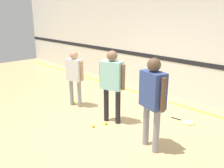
{
  "coord_description": "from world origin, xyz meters",
  "views": [
    {
      "loc": [
        3.62,
        -3.2,
        2.32
      ],
      "look_at": [
        0.03,
        0.24,
        0.85
      ],
      "focal_mm": 40.0,
      "sensor_mm": 36.0,
      "label": 1
    }
  ],
  "objects_px": {
    "person_student_left": "(75,73)",
    "tennis_ball_by_spare_racket": "(163,108)",
    "tennis_ball_near_instructor": "(106,123)",
    "tennis_ball_stray_left": "(74,103)",
    "person_instructor": "(112,79)",
    "person_student_right": "(153,94)",
    "racket_spare_on_floor": "(158,110)",
    "tennis_ball_stray_right": "(93,126)",
    "racket_second_spare": "(187,122)"
  },
  "relations": [
    {
      "from": "racket_spare_on_floor",
      "to": "tennis_ball_by_spare_racket",
      "type": "xyz_separation_m",
      "value": [
        0.02,
        0.16,
        0.02
      ]
    },
    {
      "from": "racket_second_spare",
      "to": "racket_spare_on_floor",
      "type": "bearing_deg",
      "value": -12.41
    },
    {
      "from": "person_student_right",
      "to": "tennis_ball_by_spare_racket",
      "type": "height_order",
      "value": "person_student_right"
    },
    {
      "from": "person_student_left",
      "to": "racket_spare_on_floor",
      "type": "height_order",
      "value": "person_student_left"
    },
    {
      "from": "tennis_ball_near_instructor",
      "to": "tennis_ball_stray_left",
      "type": "xyz_separation_m",
      "value": [
        -1.43,
        0.22,
        0.0
      ]
    },
    {
      "from": "person_instructor",
      "to": "tennis_ball_by_spare_racket",
      "type": "bearing_deg",
      "value": 57.7
    },
    {
      "from": "person_student_left",
      "to": "racket_second_spare",
      "type": "relative_size",
      "value": 2.47
    },
    {
      "from": "person_instructor",
      "to": "person_student_left",
      "type": "xyz_separation_m",
      "value": [
        -1.31,
        -0.01,
        -0.1
      ]
    },
    {
      "from": "tennis_ball_stray_left",
      "to": "tennis_ball_stray_right",
      "type": "bearing_deg",
      "value": -20.1
    },
    {
      "from": "tennis_ball_stray_right",
      "to": "racket_spare_on_floor",
      "type": "bearing_deg",
      "value": 77.22
    },
    {
      "from": "tennis_ball_near_instructor",
      "to": "tennis_ball_stray_right",
      "type": "xyz_separation_m",
      "value": [
        -0.08,
        -0.28,
        0.0
      ]
    },
    {
      "from": "person_instructor",
      "to": "person_student_right",
      "type": "height_order",
      "value": "person_student_right"
    },
    {
      "from": "tennis_ball_near_instructor",
      "to": "tennis_ball_stray_right",
      "type": "bearing_deg",
      "value": -105.81
    },
    {
      "from": "person_student_left",
      "to": "person_student_right",
      "type": "height_order",
      "value": "person_student_right"
    },
    {
      "from": "person_student_right",
      "to": "tennis_ball_stray_right",
      "type": "relative_size",
      "value": 24.28
    },
    {
      "from": "tennis_ball_near_instructor",
      "to": "tennis_ball_by_spare_racket",
      "type": "bearing_deg",
      "value": 78.32
    },
    {
      "from": "racket_spare_on_floor",
      "to": "racket_second_spare",
      "type": "height_order",
      "value": "same"
    },
    {
      "from": "racket_spare_on_floor",
      "to": "tennis_ball_near_instructor",
      "type": "bearing_deg",
      "value": -39.53
    },
    {
      "from": "person_instructor",
      "to": "tennis_ball_by_spare_racket",
      "type": "distance_m",
      "value": 1.71
    },
    {
      "from": "person_student_left",
      "to": "tennis_ball_near_instructor",
      "type": "height_order",
      "value": "person_student_left"
    },
    {
      "from": "tennis_ball_by_spare_racket",
      "to": "tennis_ball_stray_left",
      "type": "relative_size",
      "value": 1.0
    },
    {
      "from": "racket_spare_on_floor",
      "to": "person_student_left",
      "type": "bearing_deg",
      "value": -80.24
    },
    {
      "from": "tennis_ball_by_spare_racket",
      "to": "person_student_left",
      "type": "bearing_deg",
      "value": -139.91
    },
    {
      "from": "person_student_right",
      "to": "tennis_ball_by_spare_racket",
      "type": "distance_m",
      "value": 2.1
    },
    {
      "from": "person_student_left",
      "to": "tennis_ball_by_spare_racket",
      "type": "relative_size",
      "value": 21.14
    },
    {
      "from": "person_instructor",
      "to": "tennis_ball_near_instructor",
      "type": "relative_size",
      "value": 23.52
    },
    {
      "from": "person_instructor",
      "to": "tennis_ball_near_instructor",
      "type": "height_order",
      "value": "person_instructor"
    },
    {
      "from": "person_student_left",
      "to": "tennis_ball_by_spare_racket",
      "type": "xyz_separation_m",
      "value": [
        1.66,
        1.4,
        -0.83
      ]
    },
    {
      "from": "racket_spare_on_floor",
      "to": "tennis_ball_near_instructor",
      "type": "relative_size",
      "value": 8.35
    },
    {
      "from": "person_student_left",
      "to": "tennis_ball_by_spare_racket",
      "type": "distance_m",
      "value": 2.33
    },
    {
      "from": "person_instructor",
      "to": "racket_spare_on_floor",
      "type": "height_order",
      "value": "person_instructor"
    },
    {
      "from": "person_instructor",
      "to": "person_student_right",
      "type": "bearing_deg",
      "value": -29.96
    },
    {
      "from": "racket_second_spare",
      "to": "tennis_ball_near_instructor",
      "type": "relative_size",
      "value": 8.57
    },
    {
      "from": "tennis_ball_stray_right",
      "to": "tennis_ball_by_spare_racket",
      "type": "bearing_deg",
      "value": 77.71
    },
    {
      "from": "racket_second_spare",
      "to": "tennis_ball_stray_right",
      "type": "distance_m",
      "value": 2.03
    },
    {
      "from": "tennis_ball_by_spare_racket",
      "to": "racket_spare_on_floor",
      "type": "bearing_deg",
      "value": -96.86
    },
    {
      "from": "person_student_left",
      "to": "tennis_ball_by_spare_racket",
      "type": "height_order",
      "value": "person_student_left"
    },
    {
      "from": "tennis_ball_stray_left",
      "to": "tennis_ball_stray_right",
      "type": "xyz_separation_m",
      "value": [
        1.35,
        -0.49,
        0.0
      ]
    },
    {
      "from": "racket_spare_on_floor",
      "to": "tennis_ball_stray_right",
      "type": "bearing_deg",
      "value": -40.12
    },
    {
      "from": "person_student_left",
      "to": "tennis_ball_near_instructor",
      "type": "distance_m",
      "value": 1.58
    },
    {
      "from": "racket_spare_on_floor",
      "to": "tennis_ball_by_spare_racket",
      "type": "height_order",
      "value": "tennis_ball_by_spare_racket"
    },
    {
      "from": "person_instructor",
      "to": "person_student_right",
      "type": "xyz_separation_m",
      "value": [
        1.24,
        -0.26,
        0.03
      ]
    },
    {
      "from": "tennis_ball_near_instructor",
      "to": "tennis_ball_stray_left",
      "type": "distance_m",
      "value": 1.45
    },
    {
      "from": "person_student_right",
      "to": "tennis_ball_stray_right",
      "type": "bearing_deg",
      "value": 25.53
    },
    {
      "from": "racket_spare_on_floor",
      "to": "tennis_ball_stray_left",
      "type": "distance_m",
      "value": 2.12
    },
    {
      "from": "tennis_ball_near_instructor",
      "to": "racket_second_spare",
      "type": "bearing_deg",
      "value": 50.26
    },
    {
      "from": "person_instructor",
      "to": "racket_second_spare",
      "type": "relative_size",
      "value": 2.74
    },
    {
      "from": "tennis_ball_stray_left",
      "to": "tennis_ball_stray_right",
      "type": "distance_m",
      "value": 1.44
    },
    {
      "from": "person_student_left",
      "to": "racket_spare_on_floor",
      "type": "bearing_deg",
      "value": 22.18
    },
    {
      "from": "person_instructor",
      "to": "tennis_ball_stray_right",
      "type": "distance_m",
      "value": 1.04
    }
  ]
}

